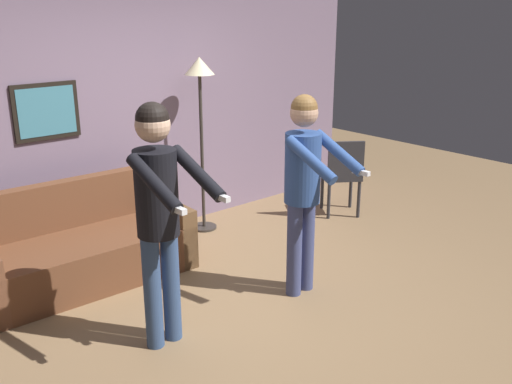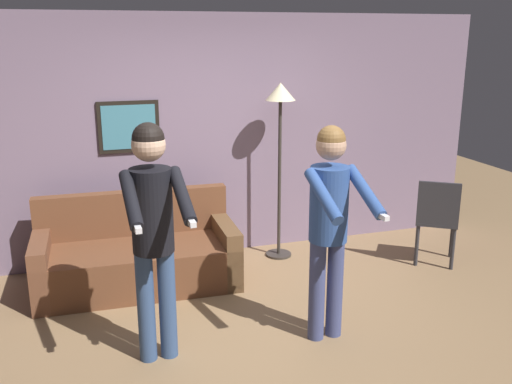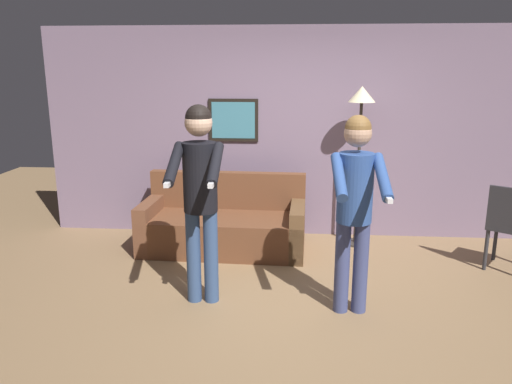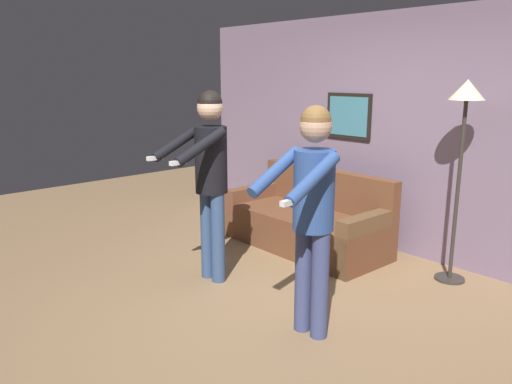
# 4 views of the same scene
# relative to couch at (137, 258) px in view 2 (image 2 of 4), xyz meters

# --- Properties ---
(ground_plane) EXTENTS (12.00, 12.00, 0.00)m
(ground_plane) POSITION_rel_couch_xyz_m (0.88, -1.36, -0.28)
(ground_plane) COLOR #8D6D4B
(back_wall_assembly) EXTENTS (6.40, 0.09, 2.60)m
(back_wall_assembly) POSITION_rel_couch_xyz_m (0.87, 0.66, 1.02)
(back_wall_assembly) COLOR slate
(back_wall_assembly) RESTS_ON ground_plane
(couch) EXTENTS (1.93, 0.91, 0.87)m
(couch) POSITION_rel_couch_xyz_m (0.00, 0.00, 0.00)
(couch) COLOR brown
(couch) RESTS_ON ground_plane
(torchiere_lamp) EXTENTS (0.31, 0.31, 1.90)m
(torchiere_lamp) POSITION_rel_couch_xyz_m (1.58, 0.29, 1.28)
(torchiere_lamp) COLOR #332D28
(torchiere_lamp) RESTS_ON ground_plane
(person_standing_left) EXTENTS (0.44, 0.72, 1.80)m
(person_standing_left) POSITION_rel_couch_xyz_m (-0.00, -1.39, 0.83)
(person_standing_left) COLOR #334B76
(person_standing_left) RESTS_ON ground_plane
(person_standing_right) EXTENTS (0.45, 0.68, 1.73)m
(person_standing_right) POSITION_rel_couch_xyz_m (1.33, -1.49, 0.78)
(person_standing_right) COLOR #3E4675
(person_standing_right) RESTS_ON ground_plane
(dining_chair_distant) EXTENTS (0.58, 0.58, 0.93)m
(dining_chair_distant) POSITION_rel_couch_xyz_m (3.07, -0.45, 0.25)
(dining_chair_distant) COLOR #2D2D33
(dining_chair_distant) RESTS_ON ground_plane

